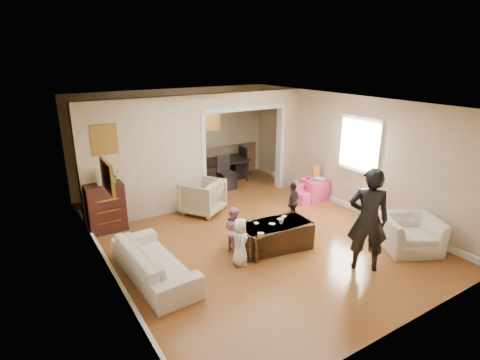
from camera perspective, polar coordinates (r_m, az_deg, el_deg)
floor at (r=7.84m, az=0.78°, el=-7.70°), size 7.00×7.00×0.00m
partition_left at (r=8.37m, az=-13.94°, el=2.98°), size 2.75×0.18×2.60m
partition_right at (r=10.19m, az=7.08°, el=6.08°), size 0.55×0.18×2.60m
partition_header at (r=9.21m, az=0.53°, el=12.01°), size 2.22×0.18×0.35m
window_pane at (r=8.77m, az=17.53°, el=5.04°), size 0.03×0.95×1.10m
framed_art_partition at (r=7.94m, az=-19.67°, el=5.72°), size 0.45×0.03×0.55m
framed_art_sofa_wall at (r=5.67m, az=-19.28°, el=0.45°), size 0.03×0.55×0.40m
framed_art_alcove at (r=10.71m, az=-4.27°, el=8.95°), size 0.45×0.03×0.55m
sofa at (r=6.37m, az=-12.69°, el=-11.82°), size 0.87×2.00×0.57m
armchair_back at (r=8.63m, az=-5.68°, el=-2.49°), size 1.15×1.16×0.77m
armchair_front at (r=7.68m, az=24.16°, el=-7.39°), size 1.26×1.21×0.63m
dresser at (r=8.14m, az=-19.46°, el=-3.93°), size 0.73×0.41×1.00m
table_lamp at (r=7.92m, az=-19.98°, el=0.65°), size 0.22×0.22×0.36m
potted_plant at (r=7.97m, az=-18.57°, el=0.71°), size 0.28×0.24×0.31m
coffee_table at (r=7.15m, az=5.20°, el=-8.30°), size 1.40×0.88×0.49m
coffee_cup at (r=7.04m, az=6.17°, el=-6.13°), size 0.12×0.12×0.09m
play_table at (r=9.59m, az=11.08°, el=-1.40°), size 0.58×0.58×0.52m
cereal_box at (r=9.61m, az=11.35°, el=1.19°), size 0.20×0.09×0.30m
cyan_cup at (r=9.39m, az=10.94°, el=0.11°), size 0.08×0.08×0.08m
toy_block at (r=9.50m, az=10.16°, el=0.28°), size 0.09×0.08×0.05m
play_bowl at (r=9.45m, az=11.90°, el=0.09°), size 0.25×0.25×0.06m
dining_table at (r=10.68m, az=-3.77°, el=1.32°), size 1.86×1.09×0.64m
adult_person at (r=6.55m, az=18.64°, el=-5.67°), size 0.76×0.75×1.77m
child_kneel_a at (r=6.53m, az=0.01°, el=-9.23°), size 0.40×0.48×0.84m
child_kneel_b at (r=6.93m, az=-0.92°, el=-7.40°), size 0.39×0.47×0.86m
child_toddler at (r=8.21m, az=7.95°, el=-3.28°), size 0.56×0.44×0.88m
craft_papers at (r=7.05m, az=4.64°, el=-6.45°), size 0.93×0.49×0.00m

